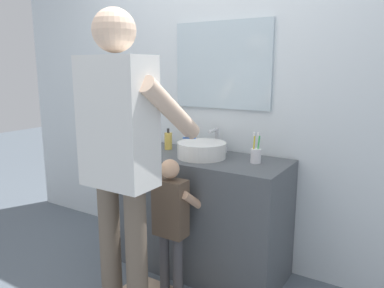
{
  "coord_description": "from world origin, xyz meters",
  "views": [
    {
      "loc": [
        1.3,
        -1.93,
        1.49
      ],
      "look_at": [
        0.0,
        0.15,
        0.99
      ],
      "focal_mm": 34.64,
      "sensor_mm": 36.0,
      "label": 1
    }
  ],
  "objects": [
    {
      "name": "faucet",
      "position": [
        0.0,
        0.49,
        0.95
      ],
      "size": [
        0.18,
        0.14,
        0.18
      ],
      "color": "#B7BABF",
      "rests_on": "vanity_cabinet"
    },
    {
      "name": "adult_parent",
      "position": [
        -0.13,
        -0.41,
        1.08
      ],
      "size": [
        0.56,
        0.58,
        1.8
      ],
      "color": "#6B5B4C",
      "rests_on": "ground"
    },
    {
      "name": "back_wall",
      "position": [
        0.0,
        0.62,
        1.35
      ],
      "size": [
        4.4,
        0.1,
        2.7
      ],
      "color": "silver",
      "rests_on": "ground"
    },
    {
      "name": "vanity_cabinet",
      "position": [
        0.0,
        0.3,
        0.43
      ],
      "size": [
        1.21,
        0.54,
        0.86
      ],
      "primitive_type": "cube",
      "color": "#4C5156",
      "rests_on": "ground"
    },
    {
      "name": "toothbrush_cup",
      "position": [
        0.38,
        0.34,
        0.92
      ],
      "size": [
        0.07,
        0.07,
        0.21
      ],
      "color": "silver",
      "rests_on": "vanity_cabinet"
    },
    {
      "name": "soap_bottle",
      "position": [
        -0.36,
        0.38,
        0.93
      ],
      "size": [
        0.06,
        0.06,
        0.17
      ],
      "color": "gold",
      "rests_on": "vanity_cabinet"
    },
    {
      "name": "sink_basin",
      "position": [
        0.0,
        0.28,
        0.92
      ],
      "size": [
        0.35,
        0.35,
        0.11
      ],
      "color": "silver",
      "rests_on": "vanity_cabinet"
    },
    {
      "name": "child_toddler",
      "position": [
        0.0,
        -0.1,
        0.56
      ],
      "size": [
        0.29,
        0.29,
        0.93
      ],
      "color": "#47474C",
      "rests_on": "ground"
    },
    {
      "name": "ground_plane",
      "position": [
        0.0,
        0.0,
        0.0
      ],
      "size": [
        14.0,
        14.0,
        0.0
      ],
      "primitive_type": "plane",
      "color": "slate"
    }
  ]
}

